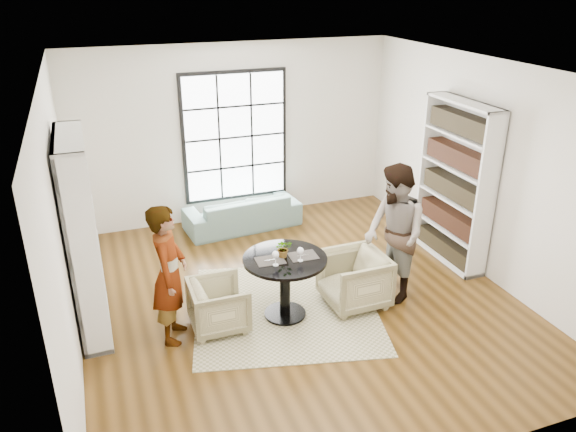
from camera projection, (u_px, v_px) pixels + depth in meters
name	position (u px, v px, depth m)	size (l,w,h in m)	color
ground	(297.00, 298.00, 7.53)	(6.00, 6.00, 0.00)	brown
room_shell	(283.00, 197.00, 7.49)	(6.00, 6.01, 6.00)	silver
rug	(286.00, 308.00, 7.28)	(2.31, 2.31, 0.01)	tan
pedestal_table	(285.00, 274.00, 6.91)	(1.04, 1.04, 0.82)	black
sofa	(242.00, 212.00, 9.51)	(1.92, 0.75, 0.56)	gray
armchair_left	(219.00, 305.00, 6.78)	(0.67, 0.68, 0.62)	tan
armchair_right	(354.00, 279.00, 7.26)	(0.77, 0.79, 0.72)	tan
person_left	(169.00, 274.00, 6.39)	(0.62, 0.41, 1.70)	gray
person_right	(395.00, 234.00, 7.21)	(0.89, 0.70, 1.84)	gray
placemat_left	(270.00, 260.00, 6.74)	(0.34, 0.26, 0.01)	#272522
placemat_right	(303.00, 256.00, 6.85)	(0.34, 0.26, 0.01)	#272522
cutlery_left	(270.00, 260.00, 6.74)	(0.14, 0.22, 0.01)	silver
cutlery_right	(303.00, 255.00, 6.85)	(0.14, 0.22, 0.01)	silver
wine_glass_left	(276.00, 255.00, 6.59)	(0.09, 0.09, 0.19)	silver
wine_glass_right	(300.00, 251.00, 6.69)	(0.08, 0.08, 0.18)	silver
flower_centerpiece	(283.00, 248.00, 6.80)	(0.21, 0.18, 0.23)	gray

